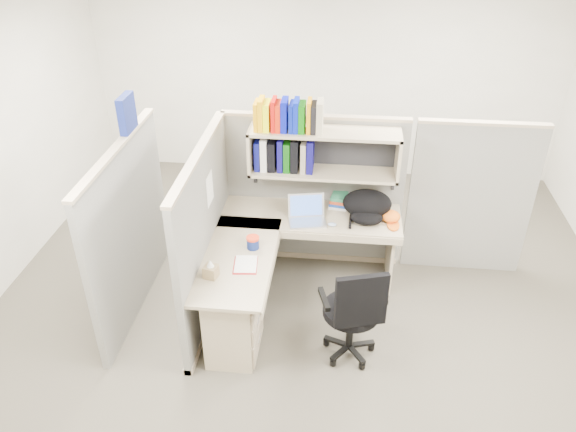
# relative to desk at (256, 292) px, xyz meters

# --- Properties ---
(ground) EXTENTS (6.00, 6.00, 0.00)m
(ground) POSITION_rel_desk_xyz_m (0.41, 0.29, -0.44)
(ground) COLOR #353129
(ground) RESTS_ON ground
(room_shell) EXTENTS (6.00, 6.00, 6.00)m
(room_shell) POSITION_rel_desk_xyz_m (0.41, 0.29, 1.18)
(room_shell) COLOR #BCB8AA
(room_shell) RESTS_ON ground
(cubicle) EXTENTS (3.79, 1.84, 1.95)m
(cubicle) POSITION_rel_desk_xyz_m (0.04, 0.74, 0.47)
(cubicle) COLOR slate
(cubicle) RESTS_ON ground
(desk) EXTENTS (1.74, 1.75, 0.73)m
(desk) POSITION_rel_desk_xyz_m (0.00, 0.00, 0.00)
(desk) COLOR gray
(desk) RESTS_ON ground
(laptop) EXTENTS (0.41, 0.41, 0.25)m
(laptop) POSITION_rel_desk_xyz_m (0.39, 0.72, 0.41)
(laptop) COLOR #B8B9BD
(laptop) RESTS_ON desk
(backpack) EXTENTS (0.56, 0.49, 0.28)m
(backpack) POSITION_rel_desk_xyz_m (0.94, 0.84, 0.43)
(backpack) COLOR black
(backpack) RESTS_ON desk
(orange_cap) EXTENTS (0.23, 0.25, 0.10)m
(orange_cap) POSITION_rel_desk_xyz_m (1.17, 0.83, 0.34)
(orange_cap) COLOR #D95C12
(orange_cap) RESTS_ON desk
(snack_canister) EXTENTS (0.12, 0.12, 0.11)m
(snack_canister) POSITION_rel_desk_xyz_m (-0.06, 0.25, 0.35)
(snack_canister) COLOR navy
(snack_canister) RESTS_ON desk
(tissue_box) EXTENTS (0.13, 0.13, 0.17)m
(tissue_box) POSITION_rel_desk_xyz_m (-0.33, -0.20, 0.37)
(tissue_box) COLOR #947D54
(tissue_box) RESTS_ON desk
(mouse) EXTENTS (0.10, 0.08, 0.03)m
(mouse) POSITION_rel_desk_xyz_m (0.62, 0.68, 0.31)
(mouse) COLOR #8EA5CA
(mouse) RESTS_ON desk
(paper_cup) EXTENTS (0.08, 0.08, 0.10)m
(paper_cup) POSITION_rel_desk_xyz_m (0.37, 1.05, 0.34)
(paper_cup) COLOR silver
(paper_cup) RESTS_ON desk
(book_stack) EXTENTS (0.22, 0.27, 0.12)m
(book_stack) POSITION_rel_desk_xyz_m (0.68, 1.09, 0.35)
(book_stack) COLOR gray
(book_stack) RESTS_ON desk
(loose_paper) EXTENTS (0.21, 0.26, 0.00)m
(loose_paper) POSITION_rel_desk_xyz_m (-0.08, 0.00, 0.29)
(loose_paper) COLOR white
(loose_paper) RESTS_ON desk
(task_chair) EXTENTS (0.57, 0.53, 1.00)m
(task_chair) POSITION_rel_desk_xyz_m (0.84, -0.25, -0.09)
(task_chair) COLOR black
(task_chair) RESTS_ON ground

